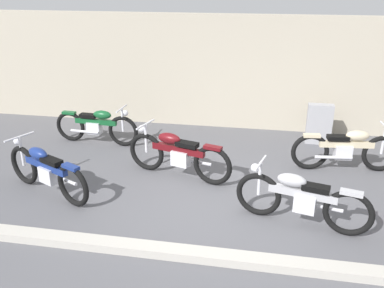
{
  "coord_description": "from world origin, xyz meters",
  "views": [
    {
      "loc": [
        0.67,
        -5.89,
        3.45
      ],
      "look_at": [
        -0.58,
        1.06,
        0.55
      ],
      "focal_mm": 38.82,
      "sensor_mm": 36.0,
      "label": 1
    }
  ],
  "objects_px": {
    "motorcycle_silver": "(301,198)",
    "motorcycle_maroon": "(177,154)",
    "motorcycle_green": "(97,125)",
    "stone_marker": "(319,124)",
    "motorcycle_blue": "(46,170)",
    "motorcycle_cream": "(347,149)"
  },
  "relations": [
    {
      "from": "motorcycle_green",
      "to": "motorcycle_silver",
      "type": "relative_size",
      "value": 0.98
    },
    {
      "from": "motorcycle_maroon",
      "to": "motorcycle_green",
      "type": "relative_size",
      "value": 1.05
    },
    {
      "from": "motorcycle_blue",
      "to": "motorcycle_silver",
      "type": "xyz_separation_m",
      "value": [
        4.11,
        -0.2,
        -0.0
      ]
    },
    {
      "from": "stone_marker",
      "to": "motorcycle_green",
      "type": "xyz_separation_m",
      "value": [
        -4.74,
        -0.87,
        -0.03
      ]
    },
    {
      "from": "motorcycle_blue",
      "to": "motorcycle_green",
      "type": "height_order",
      "value": "motorcycle_blue"
    },
    {
      "from": "motorcycle_maroon",
      "to": "motorcycle_silver",
      "type": "bearing_deg",
      "value": 166.16
    },
    {
      "from": "motorcycle_blue",
      "to": "motorcycle_green",
      "type": "bearing_deg",
      "value": -63.36
    },
    {
      "from": "stone_marker",
      "to": "motorcycle_cream",
      "type": "height_order",
      "value": "motorcycle_cream"
    },
    {
      "from": "motorcycle_green",
      "to": "motorcycle_cream",
      "type": "bearing_deg",
      "value": -0.96
    },
    {
      "from": "motorcycle_green",
      "to": "motorcycle_silver",
      "type": "xyz_separation_m",
      "value": [
        4.15,
        -2.48,
        0.02
      ]
    },
    {
      "from": "motorcycle_green",
      "to": "motorcycle_silver",
      "type": "bearing_deg",
      "value": -26.85
    },
    {
      "from": "motorcycle_silver",
      "to": "motorcycle_maroon",
      "type": "bearing_deg",
      "value": -15.62
    },
    {
      "from": "motorcycle_maroon",
      "to": "motorcycle_cream",
      "type": "distance_m",
      "value": 3.16
    },
    {
      "from": "motorcycle_green",
      "to": "motorcycle_silver",
      "type": "distance_m",
      "value": 4.84
    },
    {
      "from": "stone_marker",
      "to": "motorcycle_maroon",
      "type": "distance_m",
      "value": 3.43
    },
    {
      "from": "stone_marker",
      "to": "motorcycle_maroon",
      "type": "relative_size",
      "value": 0.44
    },
    {
      "from": "motorcycle_maroon",
      "to": "motorcycle_blue",
      "type": "relative_size",
      "value": 1.09
    },
    {
      "from": "motorcycle_cream",
      "to": "motorcycle_green",
      "type": "bearing_deg",
      "value": 168.4
    },
    {
      "from": "motorcycle_blue",
      "to": "motorcycle_silver",
      "type": "distance_m",
      "value": 4.11
    },
    {
      "from": "motorcycle_cream",
      "to": "stone_marker",
      "type": "bearing_deg",
      "value": 99.17
    },
    {
      "from": "motorcycle_cream",
      "to": "motorcycle_silver",
      "type": "xyz_separation_m",
      "value": [
        -0.96,
        -2.04,
        -0.0
      ]
    },
    {
      "from": "stone_marker",
      "to": "motorcycle_cream",
      "type": "relative_size",
      "value": 0.44
    }
  ]
}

